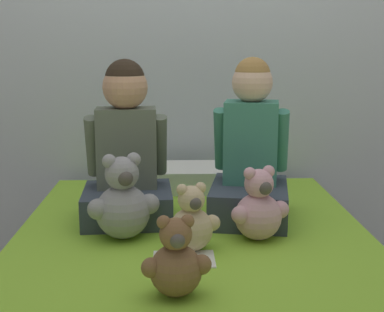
% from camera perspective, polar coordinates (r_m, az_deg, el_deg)
% --- Properties ---
extents(wall_behind_bed, '(8.00, 0.06, 2.50)m').
position_cam_1_polar(wall_behind_bed, '(2.93, -0.60, 13.68)').
color(wall_behind_bed, silver).
rests_on(wall_behind_bed, ground_plane).
extents(bed, '(1.38, 1.87, 0.44)m').
position_cam_1_polar(bed, '(2.10, 0.20, -14.75)').
color(bed, '#473828').
rests_on(bed, ground_plane).
extents(child_on_left, '(0.38, 0.35, 0.66)m').
position_cam_1_polar(child_on_left, '(2.21, -6.99, 0.24)').
color(child_on_left, '#384251').
rests_on(child_on_left, bed).
extents(child_on_right, '(0.38, 0.45, 0.67)m').
position_cam_1_polar(child_on_right, '(2.23, 6.24, -0.04)').
color(child_on_right, '#384251').
rests_on(child_on_right, bed).
extents(teddy_bear_held_by_left_child, '(0.26, 0.20, 0.32)m').
position_cam_1_polar(teddy_bear_held_by_left_child, '(2.01, -7.39, -5.00)').
color(teddy_bear_held_by_left_child, '#939399').
rests_on(teddy_bear_held_by_left_child, bed).
extents(teddy_bear_held_by_right_child, '(0.22, 0.18, 0.28)m').
position_cam_1_polar(teddy_bear_held_by_right_child, '(2.00, 7.11, -5.64)').
color(teddy_bear_held_by_right_child, '#DBA3B2').
rests_on(teddy_bear_held_by_right_child, bed).
extents(teddy_bear_between_children, '(0.20, 0.15, 0.24)m').
position_cam_1_polar(teddy_bear_between_children, '(1.89, -0.05, -7.10)').
color(teddy_bear_between_children, '#D1B78E').
rests_on(teddy_bear_between_children, bed).
extents(teddy_bear_at_foot_of_bed, '(0.20, 0.15, 0.24)m').
position_cam_1_polar(teddy_bear_at_foot_of_bed, '(1.57, -1.72, -11.25)').
color(teddy_bear_at_foot_of_bed, brown).
rests_on(teddy_bear_at_foot_of_bed, bed).
extents(pillow_at_headboard, '(0.47, 0.31, 0.11)m').
position_cam_1_polar(pillow_at_headboard, '(2.71, -0.41, -2.28)').
color(pillow_at_headboard, white).
rests_on(pillow_at_headboard, bed).
extents(sign_card, '(0.21, 0.15, 0.00)m').
position_cam_1_polar(sign_card, '(1.84, -0.87, -10.94)').
color(sign_card, white).
rests_on(sign_card, bed).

